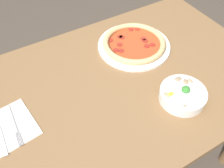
% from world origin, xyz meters
% --- Properties ---
extents(ground_plane, '(8.00, 8.00, 0.00)m').
position_xyz_m(ground_plane, '(0.00, 0.00, 0.00)').
color(ground_plane, '#4C4238').
extents(dining_table, '(1.28, 0.83, 0.75)m').
position_xyz_m(dining_table, '(0.00, 0.00, 0.65)').
color(dining_table, olive).
rests_on(dining_table, ground_plane).
extents(pizza, '(0.34, 0.34, 0.04)m').
position_xyz_m(pizza, '(-0.16, -0.15, 0.77)').
color(pizza, white).
rests_on(pizza, dining_table).
extents(bowl, '(0.18, 0.18, 0.07)m').
position_xyz_m(bowl, '(-0.14, 0.20, 0.78)').
color(bowl, white).
rests_on(bowl, dining_table).
extents(napkin, '(0.21, 0.21, 0.00)m').
position_xyz_m(napkin, '(0.48, -0.01, 0.76)').
color(napkin, white).
rests_on(napkin, dining_table).
extents(fork, '(0.02, 0.19, 0.00)m').
position_xyz_m(fork, '(0.46, -0.01, 0.76)').
color(fork, silver).
rests_on(fork, napkin).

